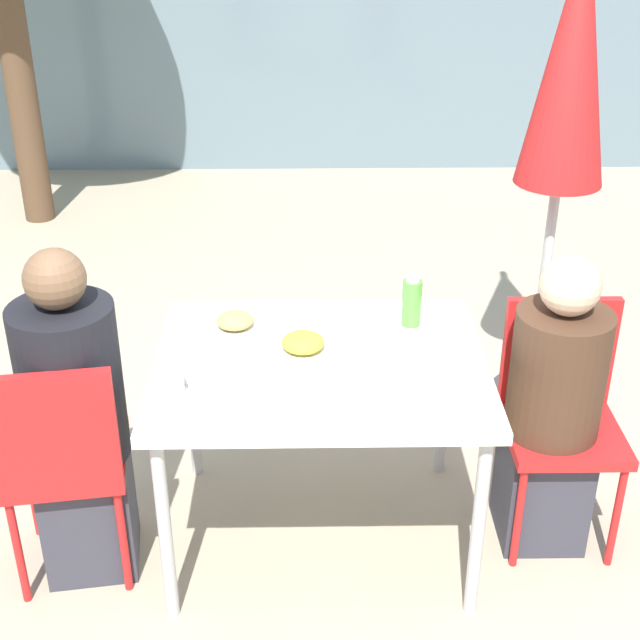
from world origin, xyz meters
name	(u,v)px	position (x,y,z in m)	size (l,w,h in m)	color
ground_plane	(320,534)	(0.00, 0.00, 0.00)	(24.00, 24.00, 0.00)	tan
dining_table	(320,377)	(0.00, 0.00, 0.69)	(1.11, 0.89, 0.75)	white
chair_left	(61,454)	(-0.85, -0.20, 0.52)	(0.45, 0.45, 0.88)	red
person_left	(77,427)	(-0.81, -0.12, 0.57)	(0.34, 0.34, 1.21)	#383842
chair_right	(560,403)	(0.86, 0.08, 0.52)	(0.40, 0.40, 0.88)	red
person_right	(552,414)	(0.81, 0.00, 0.53)	(0.32, 0.32, 1.12)	#383842
closed_umbrella	(570,78)	(0.99, 0.92, 1.48)	(0.36, 0.36, 2.07)	#333333
plate_0	(303,346)	(-0.06, 0.04, 0.78)	(0.26, 0.26, 0.07)	white
plate_1	(235,324)	(-0.30, 0.21, 0.78)	(0.24, 0.24, 0.07)	white
bottle	(412,302)	(0.33, 0.25, 0.84)	(0.07, 0.07, 0.19)	#51A338
drinking_cup	(172,385)	(-0.46, -0.22, 0.79)	(0.08, 0.08, 0.08)	white
salad_bowl	(209,368)	(-0.36, -0.09, 0.78)	(0.20, 0.20, 0.05)	white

